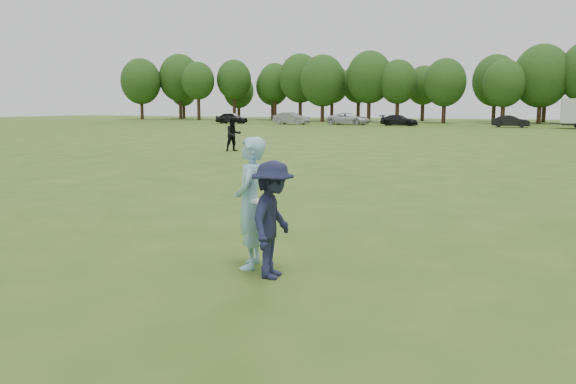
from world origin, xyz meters
name	(u,v)px	position (x,y,z in m)	size (l,w,h in m)	color
ground	(326,271)	(0.00, 0.00, 0.00)	(200.00, 200.00, 0.00)	#2F5718
thrower	(250,203)	(-1.16, -0.29, 1.03)	(0.75, 0.49, 2.05)	#90C6DF
defender	(273,220)	(-0.62, -0.62, 0.87)	(1.13, 0.65, 1.74)	#1A1D39
player_far_a	(233,134)	(-12.48, 19.21, 0.93)	(0.91, 0.71, 1.87)	black
car_a	(232,118)	(-35.50, 59.50, 0.74)	(1.75, 4.35, 1.48)	black
car_b	(291,118)	(-26.66, 59.57, 0.79)	(1.67, 4.78, 1.58)	gray
car_c	(349,119)	(-19.33, 61.14, 0.76)	(2.53, 5.48, 1.52)	silver
car_d	(399,120)	(-12.76, 60.73, 0.66)	(1.85, 4.55, 1.32)	black
car_f	(511,121)	(-0.03, 60.70, 0.68)	(1.43, 4.11, 1.35)	black
disc_in_play	(260,201)	(-0.90, -0.46, 1.10)	(0.30, 0.30, 0.06)	white
treeline	(541,77)	(2.81, 76.90, 6.26)	(130.35, 18.39, 11.74)	#332114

